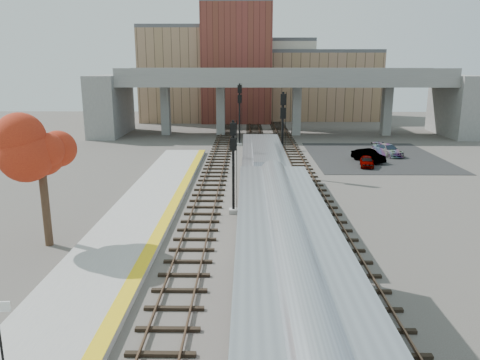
# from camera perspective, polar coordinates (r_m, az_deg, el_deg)

# --- Properties ---
(ground) EXTENTS (160.00, 160.00, 0.00)m
(ground) POSITION_cam_1_polar(r_m,az_deg,el_deg) (25.21, 1.26, -9.23)
(ground) COLOR #47423D
(ground) RESTS_ON ground
(platform) EXTENTS (4.50, 60.00, 0.35)m
(platform) POSITION_cam_1_polar(r_m,az_deg,el_deg) (26.10, -15.05, -8.48)
(platform) COLOR #9E9E99
(platform) RESTS_ON ground
(yellow_strip) EXTENTS (0.70, 60.00, 0.01)m
(yellow_strip) POSITION_cam_1_polar(r_m,az_deg,el_deg) (25.59, -10.94, -8.27)
(yellow_strip) COLOR yellow
(yellow_strip) RESTS_ON platform
(tracks) EXTENTS (10.70, 95.00, 0.25)m
(tracks) POSITION_cam_1_polar(r_m,az_deg,el_deg) (37.03, 2.56, -1.53)
(tracks) COLOR black
(tracks) RESTS_ON ground
(overpass) EXTENTS (54.00, 12.00, 9.50)m
(overpass) POSITION_cam_1_polar(r_m,az_deg,el_deg) (68.51, 5.20, 10.36)
(overpass) COLOR slate
(overpass) RESTS_ON ground
(buildings_far) EXTENTS (43.00, 21.00, 20.60)m
(buildings_far) POSITION_cam_1_polar(r_m,az_deg,el_deg) (89.80, 1.80, 12.53)
(buildings_far) COLOR #957156
(buildings_far) RESTS_ON ground
(parking_lot) EXTENTS (14.00, 18.00, 0.04)m
(parking_lot) POSITION_cam_1_polar(r_m,az_deg,el_deg) (54.04, 16.07, 2.76)
(parking_lot) COLOR black
(parking_lot) RESTS_ON ground
(locomotive) EXTENTS (3.02, 19.05, 4.10)m
(locomotive) POSITION_cam_1_polar(r_m,az_deg,el_deg) (32.52, 2.93, 0.30)
(locomotive) COLOR #A8AAB2
(locomotive) RESTS_ON ground
(signal_mast_near) EXTENTS (0.60, 0.64, 6.36)m
(signal_mast_near) POSITION_cam_1_polar(r_m,az_deg,el_deg) (31.30, -0.83, 1.18)
(signal_mast_near) COLOR #9E9E99
(signal_mast_near) RESTS_ON ground
(signal_mast_mid) EXTENTS (0.60, 0.64, 7.60)m
(signal_mast_mid) POSITION_cam_1_polar(r_m,az_deg,el_deg) (42.24, 5.20, 5.59)
(signal_mast_mid) COLOR #9E9E99
(signal_mast_mid) RESTS_ON ground
(signal_mast_far) EXTENTS (0.60, 0.64, 7.71)m
(signal_mast_far) POSITION_cam_1_polar(r_m,az_deg,el_deg) (58.75, -0.05, 8.02)
(signal_mast_far) COLOR #9E9E99
(signal_mast_far) RESTS_ON ground
(tree) EXTENTS (3.60, 3.60, 7.72)m
(tree) POSITION_cam_1_polar(r_m,az_deg,el_deg) (27.31, -23.27, 3.97)
(tree) COLOR #382619
(tree) RESTS_ON ground
(car_a) EXTENTS (1.85, 3.35, 1.08)m
(car_a) POSITION_cam_1_polar(r_m,az_deg,el_deg) (48.16, 15.21, 2.20)
(car_a) COLOR #99999E
(car_a) RESTS_ON parking_lot
(car_b) EXTENTS (3.09, 4.10, 1.29)m
(car_b) POSITION_cam_1_polar(r_m,az_deg,el_deg) (50.73, 15.38, 2.88)
(car_b) COLOR #99999E
(car_b) RESTS_ON parking_lot
(car_c) EXTENTS (3.16, 4.72, 1.27)m
(car_c) POSITION_cam_1_polar(r_m,az_deg,el_deg) (54.88, 17.57, 3.52)
(car_c) COLOR #99999E
(car_c) RESTS_ON parking_lot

